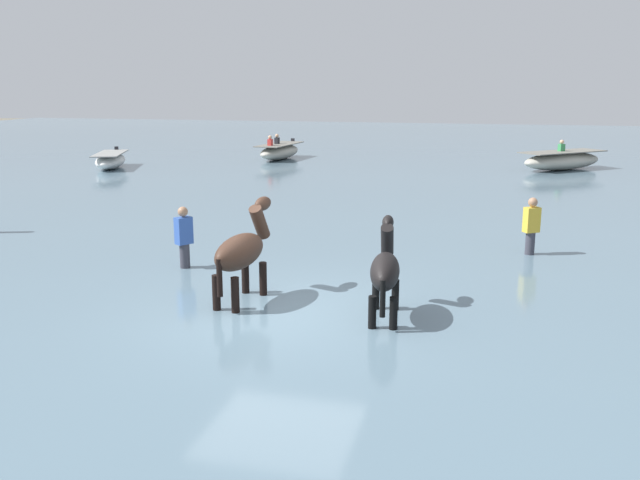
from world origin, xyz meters
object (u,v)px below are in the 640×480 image
(person_spectator_far, at_px, (531,233))
(boat_far_inshore, at_px, (279,151))
(person_onlooker_right, at_px, (184,244))
(horse_trailing_black, at_px, (385,273))
(boat_distant_west, at_px, (111,161))
(boat_distant_east, at_px, (562,160))
(horse_lead_dark_bay, at_px, (242,254))

(person_spectator_far, bearing_deg, boat_far_inshore, 123.21)
(boat_far_inshore, height_order, person_onlooker_right, person_onlooker_right)
(horse_trailing_black, bearing_deg, boat_far_inshore, 111.74)
(boat_distant_west, height_order, boat_distant_east, boat_distant_east)
(horse_lead_dark_bay, xyz_separation_m, boat_far_inshore, (-6.18, 21.43, -0.45))
(boat_distant_east, distance_m, person_onlooker_right, 20.60)
(boat_far_inshore, relative_size, person_onlooker_right, 2.26)
(horse_lead_dark_bay, bearing_deg, boat_far_inshore, 106.09)
(horse_lead_dark_bay, distance_m, boat_distant_east, 21.51)
(horse_trailing_black, relative_size, person_spectator_far, 1.15)
(person_onlooker_right, distance_m, person_spectator_far, 7.31)
(person_spectator_far, bearing_deg, boat_distant_west, 145.88)
(horse_lead_dark_bay, height_order, boat_far_inshore, horse_lead_dark_bay)
(boat_distant_west, bearing_deg, horse_trailing_black, -48.13)
(boat_distant_west, height_order, person_onlooker_right, person_onlooker_right)
(person_onlooker_right, height_order, person_spectator_far, same)
(horse_trailing_black, height_order, person_onlooker_right, horse_trailing_black)
(horse_trailing_black, height_order, boat_distant_east, horse_trailing_black)
(person_spectator_far, bearing_deg, person_onlooker_right, -157.04)
(boat_far_inshore, xyz_separation_m, person_spectator_far, (11.03, -16.85, 0.10))
(boat_distant_east, bearing_deg, person_onlooker_right, -114.97)
(boat_distant_west, bearing_deg, person_spectator_far, -34.12)
(horse_trailing_black, xyz_separation_m, boat_far_inshore, (-8.63, 21.65, -0.35))
(horse_trailing_black, xyz_separation_m, person_onlooker_right, (-4.34, 1.95, -0.25))
(horse_lead_dark_bay, bearing_deg, person_spectator_far, 43.37)
(horse_lead_dark_bay, relative_size, boat_far_inshore, 0.56)
(horse_lead_dark_bay, xyz_separation_m, person_spectator_far, (4.85, 4.58, -0.35))
(horse_lead_dark_bay, relative_size, boat_distant_east, 0.52)
(horse_trailing_black, relative_size, boat_distant_west, 0.55)
(horse_lead_dark_bay, xyz_separation_m, boat_distant_east, (6.81, 20.40, -0.43))
(boat_distant_west, relative_size, person_spectator_far, 2.11)
(boat_far_inshore, bearing_deg, person_spectator_far, -56.79)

